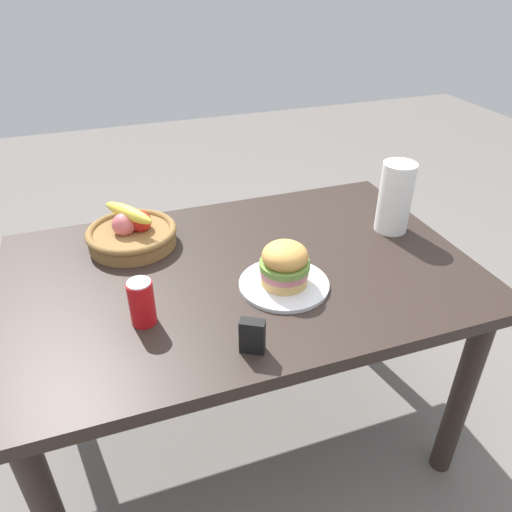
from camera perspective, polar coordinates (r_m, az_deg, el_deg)
The scene contains 8 objects.
ground_plane at distance 2.00m, azimuth -1.42°, elevation -19.63°, with size 8.00×8.00×0.00m, color slate.
dining_table at distance 1.54m, azimuth -1.74°, elevation -4.59°, with size 1.40×0.90×0.75m.
plate at distance 1.40m, azimuth 3.28°, elevation -3.30°, with size 0.26×0.26×0.01m, color white.
sandwich at distance 1.37m, azimuth 3.37°, elevation -0.93°, with size 0.14×0.14×0.13m.
soda_can at distance 1.27m, azimuth -13.20°, elevation -5.30°, with size 0.07×0.07×0.13m.
fruit_basket at distance 1.63m, azimuth -14.31°, elevation 2.62°, with size 0.29×0.29×0.14m.
paper_towel_roll at distance 1.70m, azimuth 15.94°, elevation 6.58°, with size 0.11×0.11×0.24m, color white.
napkin_holder at distance 1.17m, azimuth -0.43°, elevation -9.33°, with size 0.06×0.03×0.09m, color black.
Camera 1 is at (-0.36, -1.17, 1.57)m, focal length 34.26 mm.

